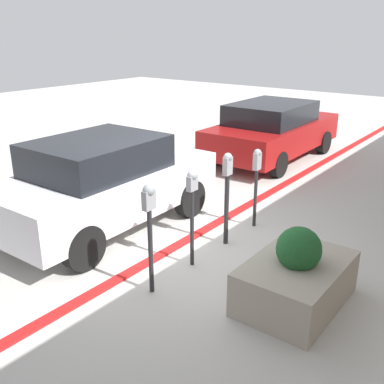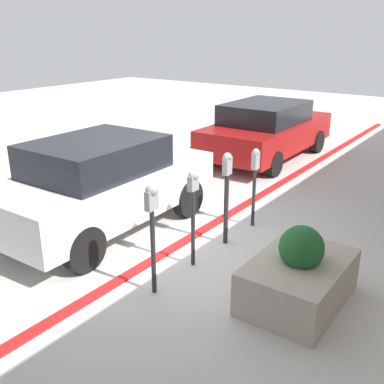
% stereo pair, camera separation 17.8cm
% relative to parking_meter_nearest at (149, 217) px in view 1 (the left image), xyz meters
% --- Properties ---
extents(ground_plane, '(40.00, 40.00, 0.00)m').
position_rel_parking_meter_nearest_xyz_m(ground_plane, '(1.35, 0.49, -1.09)').
color(ground_plane, beige).
extents(curb_strip, '(24.50, 0.16, 0.04)m').
position_rel_parking_meter_nearest_xyz_m(curb_strip, '(1.35, 0.57, -1.07)').
color(curb_strip, red).
rests_on(curb_strip, ground_plane).
extents(parking_meter_nearest, '(0.18, 0.16, 1.54)m').
position_rel_parking_meter_nearest_xyz_m(parking_meter_nearest, '(0.00, 0.00, 0.00)').
color(parking_meter_nearest, '#232326').
rests_on(parking_meter_nearest, ground_plane).
extents(parking_meter_second, '(0.17, 0.14, 1.49)m').
position_rel_parking_meter_nearest_xyz_m(parking_meter_second, '(0.92, 0.02, -0.04)').
color(parking_meter_second, '#232326').
rests_on(parking_meter_second, ground_plane).
extents(parking_meter_middle, '(0.16, 0.14, 1.56)m').
position_rel_parking_meter_nearest_xyz_m(parking_meter_middle, '(1.83, 0.01, -0.10)').
color(parking_meter_middle, '#232326').
rests_on(parking_meter_middle, ground_plane).
extents(parking_meter_fourth, '(0.15, 0.13, 1.44)m').
position_rel_parking_meter_nearest_xyz_m(parking_meter_fourth, '(2.73, -0.01, -0.10)').
color(parking_meter_fourth, '#232326').
rests_on(parking_meter_fourth, ground_plane).
extents(planter_box, '(1.59, 1.07, 1.06)m').
position_rel_parking_meter_nearest_xyz_m(planter_box, '(0.93, -1.66, -0.72)').
color(planter_box, '#A39989').
rests_on(planter_box, ground_plane).
extents(parked_car_middle, '(4.16, 1.95, 1.64)m').
position_rel_parking_meter_nearest_xyz_m(parked_car_middle, '(1.09, 2.07, -0.23)').
color(parked_car_middle, silver).
rests_on(parked_car_middle, ground_plane).
extents(parked_car_rear, '(4.54, 2.02, 1.55)m').
position_rel_parking_meter_nearest_xyz_m(parked_car_rear, '(6.95, 1.88, -0.28)').
color(parked_car_rear, maroon).
rests_on(parked_car_rear, ground_plane).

